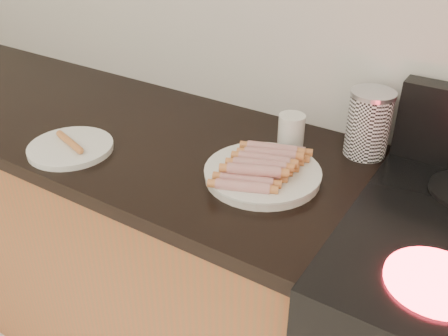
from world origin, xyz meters
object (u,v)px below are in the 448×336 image
Objects in this scene: side_plate at (71,148)px; mug at (291,130)px; main_plate at (262,175)px; canister at (369,123)px.

mug is (0.48, 0.34, 0.04)m from side_plate.
main_plate is 0.31m from canister.
side_plate is 1.28× the size of canister.
mug reaches higher than side_plate.
mug reaches higher than main_plate.
main_plate is 3.15× the size of mug.
canister is at bearing 18.93° from mug.
main_plate is 0.19m from mug.
side_plate is at bearing -148.63° from canister.
mug is (-0.02, 0.19, 0.04)m from main_plate.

